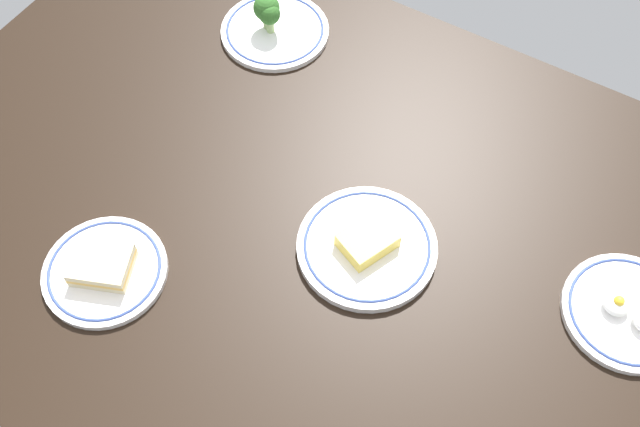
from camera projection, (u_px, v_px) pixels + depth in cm
name	position (u px, v px, depth cm)	size (l,w,h in cm)	color
dining_table	(320.00, 226.00, 124.92)	(155.73, 106.44, 4.00)	black
plate_broccoli	(273.00, 26.00, 144.82)	(21.50, 21.50, 8.52)	white
plate_cheese	(367.00, 246.00, 119.24)	(22.97, 22.97, 4.31)	white
plate_eggs	(628.00, 312.00, 113.26)	(20.19, 20.19, 4.33)	white
plate_sandwich	(104.00, 269.00, 116.86)	(20.00, 20.00, 4.32)	white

